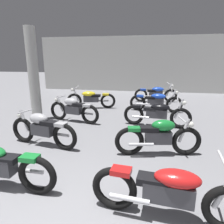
{
  "coord_description": "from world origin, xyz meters",
  "views": [
    {
      "loc": [
        1.11,
        -1.55,
        2.16
      ],
      "look_at": [
        0.0,
        4.48,
        0.55
      ],
      "focal_mm": 32.69,
      "sensor_mm": 36.0,
      "label": 1
    }
  ],
  "objects": [
    {
      "name": "motorcycle_right_row_0",
      "position": [
        1.44,
        0.9,
        0.45
      ],
      "size": [
        2.17,
        0.68,
        0.97
      ],
      "color": "black",
      "rests_on": "ground"
    },
    {
      "name": "support_pillar",
      "position": [
        -2.84,
        4.94,
        1.6
      ],
      "size": [
        0.36,
        0.36,
        3.2
      ],
      "primitive_type": "cylinder",
      "color": "#B2B2AD",
      "rests_on": "ground"
    },
    {
      "name": "motorcycle_right_row_2",
      "position": [
        1.39,
        4.97,
        0.45
      ],
      "size": [
        2.17,
        0.68,
        0.97
      ],
      "color": "black",
      "rests_on": "ground"
    },
    {
      "name": "motorcycle_right_row_1",
      "position": [
        1.37,
        2.88,
        0.46
      ],
      "size": [
        1.96,
        0.62,
        0.88
      ],
      "color": "black",
      "rests_on": "ground"
    },
    {
      "name": "motorcycle_left_row_3",
      "position": [
        -1.43,
        7.03,
        0.45
      ],
      "size": [
        2.16,
        0.73,
        0.97
      ],
      "color": "black",
      "rests_on": "ground"
    },
    {
      "name": "motorcycle_right_row_4",
      "position": [
        1.45,
        8.98,
        0.45
      ],
      "size": [
        2.17,
        0.68,
        0.97
      ],
      "color": "black",
      "rests_on": "ground"
    },
    {
      "name": "motorcycle_left_row_2",
      "position": [
        -1.46,
        4.97,
        0.46
      ],
      "size": [
        1.94,
        0.63,
        0.88
      ],
      "color": "black",
      "rests_on": "ground"
    },
    {
      "name": "motorcycle_left_row_1",
      "position": [
        -1.49,
        2.89,
        0.46
      ],
      "size": [
        1.95,
        0.59,
        0.88
      ],
      "color": "black",
      "rests_on": "ground"
    },
    {
      "name": "back_wall",
      "position": [
        0.0,
        12.45,
        1.8
      ],
      "size": [
        12.86,
        0.24,
        3.6
      ],
      "primitive_type": "cube",
      "color": "#B2B2AD",
      "rests_on": "ground"
    },
    {
      "name": "motorcycle_right_row_3",
      "position": [
        1.41,
        6.97,
        0.45
      ],
      "size": [
        2.17,
        0.68,
        0.97
      ],
      "color": "black",
      "rests_on": "ground"
    }
  ]
}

